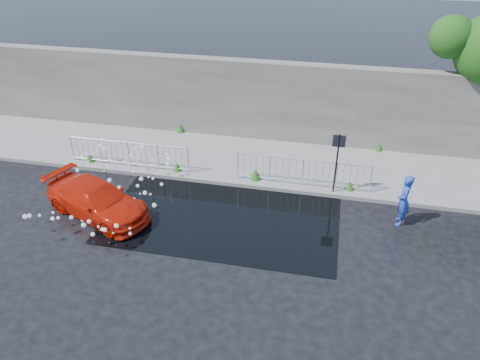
{
  "coord_description": "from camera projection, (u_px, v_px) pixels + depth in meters",
  "views": [
    {
      "loc": [
        3.86,
        -12.02,
        9.57
      ],
      "look_at": [
        0.91,
        1.82,
        1.0
      ],
      "focal_mm": 35.0,
      "sensor_mm": 36.0,
      "label": 1
    }
  ],
  "objects": [
    {
      "name": "retaining_wall",
      "position": [
        245.0,
        99.0,
        20.74
      ],
      "size": [
        30.0,
        0.6,
        3.5
      ],
      "primitive_type": "cube",
      "color": "#565148",
      "rests_on": "pavement"
    },
    {
      "name": "ground",
      "position": [
        202.0,
        230.0,
        15.7
      ],
      "size": [
        90.0,
        90.0,
        0.0
      ],
      "primitive_type": "plane",
      "color": "black",
      "rests_on": "ground"
    },
    {
      "name": "red_car",
      "position": [
        97.0,
        200.0,
        16.19
      ],
      "size": [
        4.41,
        3.07,
        1.18
      ],
      "primitive_type": "imported",
      "rotation": [
        0.0,
        0.0,
        1.19
      ],
      "color": "red",
      "rests_on": "ground"
    },
    {
      "name": "person",
      "position": [
        404.0,
        200.0,
        15.57
      ],
      "size": [
        0.49,
        0.7,
        1.85
      ],
      "primitive_type": "imported",
      "rotation": [
        0.0,
        0.0,
        -1.64
      ],
      "color": "#2543BC",
      "rests_on": "ground"
    },
    {
      "name": "pavement",
      "position": [
        235.0,
        158.0,
        19.84
      ],
      "size": [
        30.0,
        4.0,
        0.15
      ],
      "primitive_type": "cube",
      "color": "slate",
      "rests_on": "ground"
    },
    {
      "name": "railing_left",
      "position": [
        129.0,
        153.0,
        18.83
      ],
      "size": [
        5.05,
        0.05,
        1.1
      ],
      "color": "silver",
      "rests_on": "pavement"
    },
    {
      "name": "water_spray",
      "position": [
        114.0,
        186.0,
        16.78
      ],
      "size": [
        3.69,
        5.67,
        1.13
      ],
      "color": "white",
      "rests_on": "ground"
    },
    {
      "name": "puddle",
      "position": [
        224.0,
        215.0,
        16.44
      ],
      "size": [
        8.0,
        5.0,
        0.01
      ],
      "primitive_type": "cube",
      "color": "black",
      "rests_on": "ground"
    },
    {
      "name": "sign_post",
      "position": [
        338.0,
        154.0,
        16.65
      ],
      "size": [
        0.45,
        0.06,
        2.5
      ],
      "color": "black",
      "rests_on": "ground"
    },
    {
      "name": "curb",
      "position": [
        223.0,
        182.0,
        18.17
      ],
      "size": [
        30.0,
        0.25,
        0.16
      ],
      "primitive_type": "cube",
      "color": "slate",
      "rests_on": "ground"
    },
    {
      "name": "railing_right",
      "position": [
        303.0,
        171.0,
        17.59
      ],
      "size": [
        5.05,
        0.05,
        1.1
      ],
      "color": "silver",
      "rests_on": "pavement"
    },
    {
      "name": "weeds",
      "position": [
        227.0,
        158.0,
        19.34
      ],
      "size": [
        12.17,
        3.93,
        0.44
      ],
      "color": "#194F15",
      "rests_on": "pavement"
    }
  ]
}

